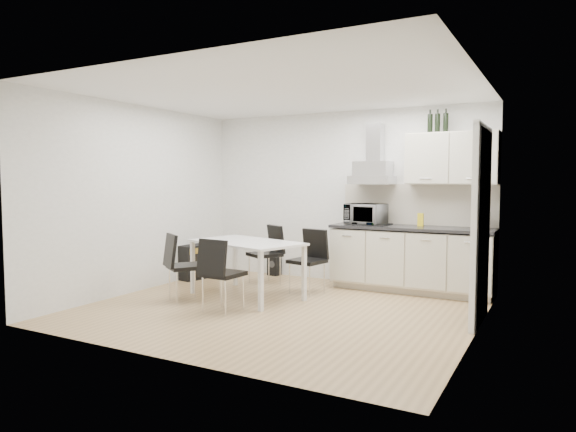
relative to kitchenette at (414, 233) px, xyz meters
name	(u,v)px	position (x,y,z in m)	size (l,w,h in m)	color
ground	(279,309)	(-1.18, -1.73, -0.83)	(4.50, 4.50, 0.00)	tan
wall_back	(343,197)	(-1.18, 0.27, 0.47)	(4.50, 0.10, 2.60)	white
wall_front	(165,211)	(-1.18, -3.73, 0.47)	(4.50, 0.10, 2.60)	white
wall_left	(139,199)	(-3.43, -1.73, 0.47)	(0.10, 4.00, 2.60)	white
wall_right	(478,206)	(1.07, -1.73, 0.47)	(0.10, 4.00, 2.60)	white
ceiling	(279,92)	(-1.18, -1.73, 1.77)	(4.50, 4.50, 0.00)	white
doorway	(481,227)	(1.03, -1.18, 0.22)	(0.08, 1.04, 2.10)	white
kitchenette	(414,233)	(0.00, 0.00, 0.00)	(2.22, 0.64, 2.52)	beige
dining_table	(246,247)	(-1.88, -1.38, -0.15)	(1.68, 1.24, 0.75)	white
chair_far_left	(265,255)	(-2.10, -0.54, -0.39)	(0.44, 0.50, 0.88)	black
chair_far_right	(307,262)	(-1.26, -0.82, -0.39)	(0.44, 0.50, 0.88)	black
chair_near_left	(186,267)	(-2.44, -1.95, -0.39)	(0.44, 0.50, 0.88)	black
chair_near_right	(223,275)	(-1.72, -2.15, -0.39)	(0.44, 0.50, 0.88)	black
guitar_amp	(198,261)	(-3.28, -0.64, -0.56)	(0.39, 0.69, 0.54)	black
floor_speaker	(274,266)	(-2.34, 0.17, -0.68)	(0.18, 0.16, 0.30)	black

